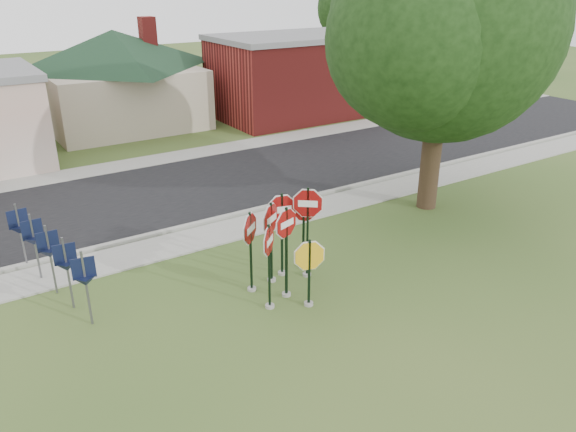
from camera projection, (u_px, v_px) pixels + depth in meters
ground at (316, 310)px, 14.38m from camera, size 120.00×120.00×0.00m
sidewalk_near at (220, 233)px, 18.61m from camera, size 60.00×1.60×0.06m
road at (169, 193)px, 22.09m from camera, size 60.00×7.00×0.04m
sidewalk_far at (133, 164)px, 25.40m from camera, size 60.00×1.60×0.06m
curb at (207, 222)px, 19.37m from camera, size 60.00×0.20×0.14m
stop_sign_center at (286, 239)px, 14.37m from camera, size 1.04×0.37×2.66m
stop_sign_yellow at (309, 266)px, 14.14m from camera, size 1.07×0.37×1.99m
stop_sign_left at (269, 255)px, 13.90m from camera, size 0.80×0.74×2.45m
stop_sign_right at (308, 219)px, 15.33m from camera, size 0.91×0.73×2.80m
stop_sign_back_right at (282, 222)px, 15.46m from camera, size 1.14×0.30×2.60m
stop_sign_back_left at (271, 231)px, 15.14m from camera, size 0.99×0.65×2.49m
stop_sign_far_right at (304, 224)px, 15.91m from camera, size 0.62×0.77×2.32m
stop_sign_far_left at (250, 240)px, 14.69m from camera, size 0.92×0.76×2.43m
route_sign_row at (50, 252)px, 14.68m from camera, size 1.43×4.63×2.00m
building_house at (115, 59)px, 30.91m from camera, size 11.60×11.60×6.20m
building_brick at (300, 75)px, 33.70m from camera, size 10.20×6.20×4.75m
oak_tree at (445, 25)px, 18.31m from camera, size 11.29×10.69×10.24m
bg_tree_right at (354, 8)px, 43.22m from camera, size 5.60×5.60×8.40m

